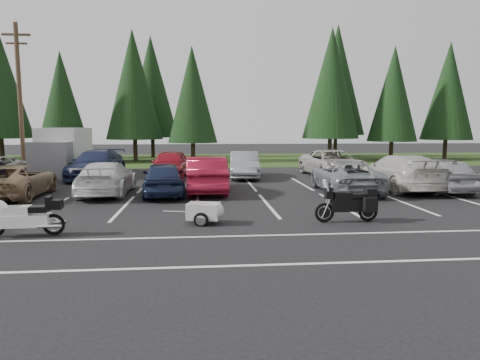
% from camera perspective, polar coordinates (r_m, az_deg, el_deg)
% --- Properties ---
extents(ground, '(120.00, 120.00, 0.00)m').
position_cam_1_polar(ground, '(15.12, -7.70, -4.26)').
color(ground, black).
rests_on(ground, ground).
extents(grass_strip, '(80.00, 16.00, 0.01)m').
position_cam_1_polar(grass_strip, '(38.93, -6.19, 2.70)').
color(grass_strip, '#213812').
rests_on(grass_strip, ground).
extents(lake_water, '(70.00, 50.00, 0.02)m').
position_cam_1_polar(lake_water, '(69.95, -2.48, 4.67)').
color(lake_water, slate).
rests_on(lake_water, ground).
extents(utility_pole, '(1.60, 0.26, 9.00)m').
position_cam_1_polar(utility_pole, '(28.91, -27.29, 9.77)').
color(utility_pole, '#473321').
rests_on(utility_pole, ground).
extents(box_truck, '(2.40, 5.60, 2.90)m').
position_cam_1_polar(box_truck, '(28.70, -22.84, 3.53)').
color(box_truck, silver).
rests_on(box_truck, ground).
extents(stall_markings, '(32.00, 16.00, 0.01)m').
position_cam_1_polar(stall_markings, '(17.08, -7.41, -2.93)').
color(stall_markings, silver).
rests_on(stall_markings, ground).
extents(conifer_3, '(3.87, 3.87, 9.02)m').
position_cam_1_polar(conifer_3, '(37.97, -22.68, 10.05)').
color(conifer_3, '#332316').
rests_on(conifer_3, ground).
extents(conifer_4, '(4.80, 4.80, 11.17)m').
position_cam_1_polar(conifer_4, '(38.30, -14.03, 12.24)').
color(conifer_4, '#332316').
rests_on(conifer_4, ground).
extents(conifer_5, '(4.14, 4.14, 9.63)m').
position_cam_1_polar(conifer_5, '(36.51, -6.37, 11.25)').
color(conifer_5, '#332316').
rests_on(conifer_5, ground).
extents(conifer_6, '(4.93, 4.93, 11.48)m').
position_cam_1_polar(conifer_6, '(38.79, 12.09, 12.50)').
color(conifer_6, '#332316').
rests_on(conifer_6, ground).
extents(conifer_7, '(4.27, 4.27, 9.94)m').
position_cam_1_polar(conifer_7, '(40.39, 19.79, 10.73)').
color(conifer_7, '#332316').
rests_on(conifer_7, ground).
extents(conifer_8, '(4.53, 4.53, 10.56)m').
position_cam_1_polar(conifer_8, '(43.68, 26.03, 10.61)').
color(conifer_8, '#332316').
rests_on(conifer_8, ground).
extents(conifer_back_b, '(4.97, 4.97, 11.58)m').
position_cam_1_polar(conifer_back_b, '(42.74, -11.73, 12.07)').
color(conifer_back_b, '#332316').
rests_on(conifer_back_b, ground).
extents(conifer_back_c, '(5.50, 5.50, 12.81)m').
position_cam_1_polar(conifer_back_c, '(43.92, 12.81, 12.85)').
color(conifer_back_c, '#332316').
rests_on(conifer_back_c, ground).
extents(car_near_2, '(2.47, 5.09, 1.39)m').
position_cam_1_polar(car_near_2, '(20.32, -27.76, -0.11)').
color(car_near_2, '#9B7F5A').
rests_on(car_near_2, ground).
extents(car_near_3, '(2.04, 4.99, 1.45)m').
position_cam_1_polar(car_near_3, '(19.66, -17.32, 0.24)').
color(car_near_3, silver).
rests_on(car_near_3, ground).
extents(car_near_4, '(2.14, 4.48, 1.48)m').
position_cam_1_polar(car_near_4, '(18.84, -10.18, 0.22)').
color(car_near_4, '#1A2542').
rests_on(car_near_4, ground).
extents(car_near_5, '(1.81, 4.96, 1.62)m').
position_cam_1_polar(car_near_5, '(19.50, -4.49, 0.75)').
color(car_near_5, maroon).
rests_on(car_near_5, ground).
extents(car_near_6, '(2.63, 5.26, 1.43)m').
position_cam_1_polar(car_near_6, '(20.00, 13.89, 0.45)').
color(car_near_6, gray).
rests_on(car_near_6, ground).
extents(car_near_7, '(2.47, 5.82, 1.68)m').
position_cam_1_polar(car_near_7, '(21.59, 20.57, 1.00)').
color(car_near_7, beige).
rests_on(car_near_7, ground).
extents(car_near_8, '(2.04, 4.78, 1.61)m').
position_cam_1_polar(car_near_8, '(21.77, 24.97, 0.75)').
color(car_near_8, '#A5A5AA').
rests_on(car_near_8, ground).
extents(car_far_1, '(2.69, 5.77, 1.63)m').
position_cam_1_polar(car_far_1, '(25.88, -18.58, 1.97)').
color(car_far_1, '#1C2547').
rests_on(car_far_1, ground).
extents(car_far_2, '(2.36, 4.91, 1.62)m').
position_cam_1_polar(car_far_2, '(25.10, -9.30, 2.09)').
color(car_far_2, maroon).
rests_on(car_far_2, ground).
extents(car_far_3, '(1.93, 4.70, 1.51)m').
position_cam_1_polar(car_far_3, '(24.94, 0.59, 2.03)').
color(car_far_3, gray).
rests_on(car_far_3, ground).
extents(car_far_4, '(3.11, 5.92, 1.59)m').
position_cam_1_polar(car_far_4, '(26.19, 12.22, 2.19)').
color(car_far_4, beige).
rests_on(car_far_4, ground).
extents(touring_motorcycle, '(2.39, 0.82, 1.31)m').
position_cam_1_polar(touring_motorcycle, '(13.00, -26.94, -3.90)').
color(touring_motorcycle, white).
rests_on(touring_motorcycle, ground).
extents(cargo_trailer, '(1.56, 1.10, 0.65)m').
position_cam_1_polar(cargo_trailer, '(13.19, -4.87, -4.44)').
color(cargo_trailer, silver).
rests_on(cargo_trailer, ground).
extents(adventure_motorcycle, '(2.25, 0.81, 1.36)m').
position_cam_1_polar(adventure_motorcycle, '(13.74, 14.05, -2.67)').
color(adventure_motorcycle, black).
rests_on(adventure_motorcycle, ground).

